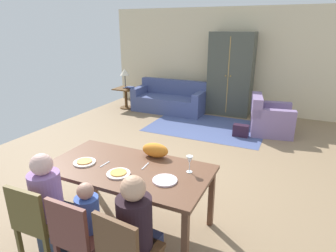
{
  "coord_description": "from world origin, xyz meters",
  "views": [
    {
      "loc": [
        1.7,
        -3.97,
        2.22
      ],
      "look_at": [
        0.05,
        -0.39,
        0.85
      ],
      "focal_mm": 30.73,
      "sensor_mm": 36.0,
      "label": 1
    }
  ],
  "objects_px": {
    "dining_chair_man": "(38,219)",
    "person_man": "(51,207)",
    "dining_chair_child": "(78,234)",
    "dining_table": "(128,173)",
    "side_table": "(126,95)",
    "couch": "(170,100)",
    "book_upper": "(130,87)",
    "person_child": "(92,228)",
    "table_lamp": "(125,73)",
    "person_woman": "(138,236)",
    "wine_glass": "(190,161)",
    "plate_near_child": "(119,174)",
    "dining_chair_woman": "(126,251)",
    "plate_near_woman": "(165,180)",
    "book_lower": "(131,88)",
    "handbag": "(241,131)",
    "armchair": "(269,119)",
    "armoire": "(231,74)",
    "plate_near_man": "(85,162)",
    "cat": "(155,150)"
  },
  "relations": [
    {
      "from": "plate_near_man",
      "to": "dining_chair_child",
      "type": "xyz_separation_m",
      "value": [
        0.5,
        -0.71,
        -0.28
      ]
    },
    {
      "from": "dining_table",
      "to": "plate_near_man",
      "type": "xyz_separation_m",
      "value": [
        -0.5,
        -0.12,
        0.08
      ]
    },
    {
      "from": "person_woman",
      "to": "wine_glass",
      "type": "bearing_deg",
      "value": 79.78
    },
    {
      "from": "plate_near_child",
      "to": "armoire",
      "type": "bearing_deg",
      "value": 90.7
    },
    {
      "from": "dining_table",
      "to": "book_upper",
      "type": "xyz_separation_m",
      "value": [
        -2.68,
        4.32,
        -0.07
      ]
    },
    {
      "from": "wine_glass",
      "to": "side_table",
      "type": "height_order",
      "value": "wine_glass"
    },
    {
      "from": "wine_glass",
      "to": "couch",
      "type": "height_order",
      "value": "wine_glass"
    },
    {
      "from": "dining_table",
      "to": "handbag",
      "type": "relative_size",
      "value": 5.65
    },
    {
      "from": "dining_table",
      "to": "person_man",
      "type": "bearing_deg",
      "value": -127.35
    },
    {
      "from": "person_woman",
      "to": "book_lower",
      "type": "height_order",
      "value": "person_woman"
    },
    {
      "from": "armoire",
      "to": "book_lower",
      "type": "distance_m",
      "value": 2.73
    },
    {
      "from": "plate_near_child",
      "to": "dining_chair_man",
      "type": "distance_m",
      "value": 0.86
    },
    {
      "from": "dining_chair_man",
      "to": "person_man",
      "type": "bearing_deg",
      "value": 91.01
    },
    {
      "from": "dining_chair_child",
      "to": "cat",
      "type": "height_order",
      "value": "cat"
    },
    {
      "from": "dining_chair_man",
      "to": "side_table",
      "type": "xyz_separation_m",
      "value": [
        -2.35,
        5.18,
        -0.11
      ]
    },
    {
      "from": "dining_chair_child",
      "to": "side_table",
      "type": "bearing_deg",
      "value": 118.75
    },
    {
      "from": "wine_glass",
      "to": "plate_near_man",
      "type": "bearing_deg",
      "value": -165.36
    },
    {
      "from": "dining_chair_woman",
      "to": "side_table",
      "type": "distance_m",
      "value": 6.16
    },
    {
      "from": "plate_near_child",
      "to": "armchair",
      "type": "distance_m",
      "value": 4.29
    },
    {
      "from": "book_upper",
      "to": "handbag",
      "type": "xyz_separation_m",
      "value": [
        3.26,
        -0.87,
        -0.49
      ]
    },
    {
      "from": "plate_near_child",
      "to": "person_woman",
      "type": "bearing_deg",
      "value": -43.36
    },
    {
      "from": "dining_chair_man",
      "to": "armoire",
      "type": "xyz_separation_m",
      "value": [
        0.43,
        5.87,
        0.56
      ]
    },
    {
      "from": "person_man",
      "to": "plate_near_woman",
      "type": "bearing_deg",
      "value": 29.04
    },
    {
      "from": "plate_near_woman",
      "to": "wine_glass",
      "type": "bearing_deg",
      "value": 61.24
    },
    {
      "from": "dining_chair_child",
      "to": "person_child",
      "type": "relative_size",
      "value": 0.94
    },
    {
      "from": "person_child",
      "to": "plate_near_woman",
      "type": "bearing_deg",
      "value": 48.32
    },
    {
      "from": "dining_table",
      "to": "couch",
      "type": "height_order",
      "value": "couch"
    },
    {
      "from": "couch",
      "to": "person_child",
      "type": "bearing_deg",
      "value": -73.21
    },
    {
      "from": "plate_near_man",
      "to": "book_upper",
      "type": "bearing_deg",
      "value": 116.14
    },
    {
      "from": "person_man",
      "to": "book_upper",
      "type": "xyz_separation_m",
      "value": [
        -2.18,
        4.97,
        0.11
      ]
    },
    {
      "from": "wine_glass",
      "to": "cat",
      "type": "xyz_separation_m",
      "value": [
        -0.5,
        0.19,
        -0.05
      ]
    },
    {
      "from": "dining_table",
      "to": "cat",
      "type": "xyz_separation_m",
      "value": [
        0.15,
        0.37,
        0.16
      ]
    },
    {
      "from": "dining_table",
      "to": "person_man",
      "type": "height_order",
      "value": "person_man"
    },
    {
      "from": "wine_glass",
      "to": "side_table",
      "type": "distance_m",
      "value": 5.47
    },
    {
      "from": "person_man",
      "to": "cat",
      "type": "xyz_separation_m",
      "value": [
        0.65,
        1.02,
        0.33
      ]
    },
    {
      "from": "plate_near_man",
      "to": "book_upper",
      "type": "xyz_separation_m",
      "value": [
        -2.18,
        4.44,
        -0.15
      ]
    },
    {
      "from": "book_lower",
      "to": "dining_table",
      "type": "bearing_deg",
      "value": -58.53
    },
    {
      "from": "person_child",
      "to": "table_lamp",
      "type": "bearing_deg",
      "value": 119.59
    },
    {
      "from": "dining_chair_woman",
      "to": "couch",
      "type": "xyz_separation_m",
      "value": [
        -2.08,
        5.44,
        -0.19
      ]
    },
    {
      "from": "dining_chair_child",
      "to": "book_lower",
      "type": "xyz_separation_m",
      "value": [
        -2.68,
        5.2,
        0.1
      ]
    },
    {
      "from": "plate_near_child",
      "to": "dining_chair_child",
      "type": "distance_m",
      "value": 0.7
    },
    {
      "from": "dining_chair_child",
      "to": "table_lamp",
      "type": "xyz_separation_m",
      "value": [
        -2.84,
        5.18,
        0.52
      ]
    },
    {
      "from": "plate_near_man",
      "to": "person_child",
      "type": "xyz_separation_m",
      "value": [
        0.5,
        -0.54,
        -0.34
      ]
    },
    {
      "from": "dining_chair_child",
      "to": "dining_table",
      "type": "bearing_deg",
      "value": 89.9
    },
    {
      "from": "plate_near_child",
      "to": "table_lamp",
      "type": "relative_size",
      "value": 0.46
    },
    {
      "from": "person_woman",
      "to": "dining_table",
      "type": "bearing_deg",
      "value": 127.48
    },
    {
      "from": "armchair",
      "to": "table_lamp",
      "type": "bearing_deg",
      "value": 174.04
    },
    {
      "from": "plate_near_man",
      "to": "person_child",
      "type": "relative_size",
      "value": 0.27
    },
    {
      "from": "book_upper",
      "to": "handbag",
      "type": "bearing_deg",
      "value": -14.87
    },
    {
      "from": "plate_near_child",
      "to": "table_lamp",
      "type": "height_order",
      "value": "table_lamp"
    }
  ]
}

